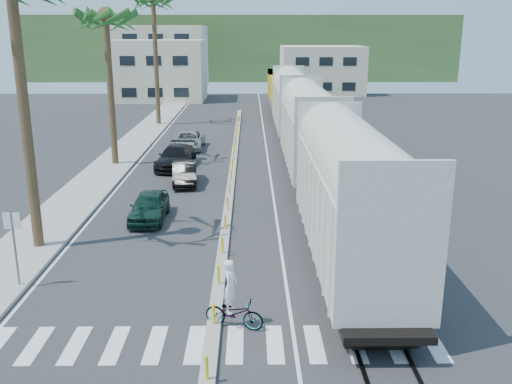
% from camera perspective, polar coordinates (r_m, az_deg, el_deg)
% --- Properties ---
extents(ground, '(140.00, 140.00, 0.00)m').
position_cam_1_polar(ground, '(19.53, -4.06, -11.96)').
color(ground, '#28282B').
rests_on(ground, ground).
extents(sidewalk, '(3.00, 90.00, 0.15)m').
position_cam_1_polar(sidewalk, '(44.27, -13.26, 3.61)').
color(sidewalk, gray).
rests_on(sidewalk, ground).
extents(rails, '(1.56, 100.00, 0.06)m').
position_cam_1_polar(rails, '(46.32, 4.13, 4.45)').
color(rails, black).
rests_on(rails, ground).
extents(median, '(0.45, 60.00, 0.85)m').
position_cam_1_polar(median, '(38.31, -2.37, 2.17)').
color(median, gray).
rests_on(median, ground).
extents(crosswalk, '(14.00, 2.20, 0.01)m').
position_cam_1_polar(crosswalk, '(17.79, -4.44, -14.94)').
color(crosswalk, silver).
rests_on(crosswalk, ground).
extents(lane_markings, '(9.42, 90.00, 0.01)m').
position_cam_1_polar(lane_markings, '(43.35, -5.02, 3.62)').
color(lane_markings, silver).
rests_on(lane_markings, ground).
extents(freight_train, '(3.00, 60.94, 5.85)m').
position_cam_1_polar(freight_train, '(42.17, 4.62, 7.29)').
color(freight_train, '#B4B2A5').
rests_on(freight_train, ground).
extents(palm_trees, '(3.50, 37.20, 13.75)m').
position_cam_1_polar(palm_trees, '(41.06, -14.38, 17.71)').
color(palm_trees, brown).
rests_on(palm_trees, ground).
extents(street_sign, '(0.60, 0.08, 3.00)m').
position_cam_1_polar(street_sign, '(22.20, -23.07, -4.21)').
color(street_sign, slate).
rests_on(street_sign, ground).
extents(buildings, '(38.00, 27.00, 10.00)m').
position_cam_1_polar(buildings, '(89.36, -5.65, 12.66)').
color(buildings, beige).
rests_on(buildings, ground).
extents(hillside, '(80.00, 20.00, 12.00)m').
position_cam_1_polar(hillside, '(117.31, -1.26, 14.25)').
color(hillside, '#385628').
rests_on(hillside, ground).
extents(car_lead, '(1.72, 4.17, 1.41)m').
position_cam_1_polar(car_lead, '(28.78, -10.65, -1.42)').
color(car_lead, '#103024').
rests_on(car_lead, ground).
extents(car_second, '(2.27, 4.41, 1.36)m').
position_cam_1_polar(car_second, '(35.31, -7.14, 1.88)').
color(car_second, black).
rests_on(car_second, ground).
extents(car_third, '(3.19, 5.65, 1.51)m').
position_cam_1_polar(car_third, '(39.63, -8.02, 3.49)').
color(car_third, black).
rests_on(car_third, ground).
extents(car_rear, '(2.44, 5.04, 1.38)m').
position_cam_1_polar(car_rear, '(46.03, -6.77, 5.15)').
color(car_rear, '#B5B7BA').
rests_on(car_rear, ground).
extents(cyclist, '(1.78, 2.30, 2.30)m').
position_cam_1_polar(cyclist, '(18.33, -2.28, -11.37)').
color(cyclist, '#9EA0A5').
rests_on(cyclist, ground).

